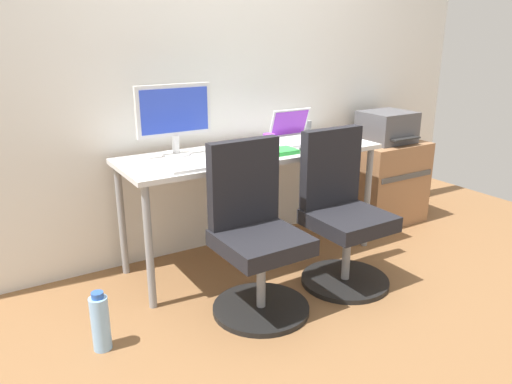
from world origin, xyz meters
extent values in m
plane|color=brown|center=(0.00, 0.00, 0.00)|extent=(5.28, 5.28, 0.00)
cube|color=white|center=(0.00, 0.38, 1.30)|extent=(4.40, 0.04, 2.60)
cube|color=silver|center=(0.00, 0.00, 0.74)|extent=(1.71, 0.59, 0.03)
cylinder|color=gray|center=(-0.81, -0.25, 0.36)|extent=(0.04, 0.04, 0.73)
cylinder|color=gray|center=(0.81, -0.25, 0.36)|extent=(0.04, 0.04, 0.73)
cylinder|color=gray|center=(-0.81, 0.25, 0.36)|extent=(0.04, 0.04, 0.73)
cylinder|color=gray|center=(0.81, 0.25, 0.36)|extent=(0.04, 0.04, 0.73)
cylinder|color=black|center=(-0.31, -0.60, 0.01)|extent=(0.54, 0.54, 0.03)
cylinder|color=gray|center=(-0.31, -0.60, 0.20)|extent=(0.05, 0.05, 0.34)
cube|color=black|center=(-0.31, -0.60, 0.41)|extent=(0.45, 0.45, 0.09)
cube|color=black|center=(-0.31, -0.42, 0.70)|extent=(0.42, 0.08, 0.48)
cylinder|color=black|center=(0.31, -0.60, 0.01)|extent=(0.54, 0.54, 0.03)
cylinder|color=gray|center=(0.31, -0.60, 0.20)|extent=(0.05, 0.05, 0.34)
cube|color=black|center=(0.31, -0.60, 0.41)|extent=(0.44, 0.44, 0.09)
cube|color=black|center=(0.31, -0.42, 0.70)|extent=(0.42, 0.07, 0.48)
cube|color=#996B47|center=(1.30, 0.09, 0.33)|extent=(0.59, 0.49, 0.65)
cube|color=#4C4C4C|center=(1.30, -0.16, 0.42)|extent=(0.53, 0.01, 0.04)
cube|color=#515156|center=(1.30, 0.09, 0.77)|extent=(0.38, 0.34, 0.24)
cube|color=#262626|center=(1.30, -0.11, 0.71)|extent=(0.27, 0.06, 0.01)
cylinder|color=#8CBFF2|center=(-1.15, -0.49, 0.14)|extent=(0.09, 0.09, 0.28)
cylinder|color=#2D59B2|center=(-1.15, -0.49, 0.30)|extent=(0.06, 0.06, 0.03)
cylinder|color=silver|center=(-0.46, 0.16, 0.76)|extent=(0.18, 0.18, 0.01)
cylinder|color=silver|center=(-0.46, 0.16, 0.82)|extent=(0.04, 0.04, 0.11)
cube|color=silver|center=(-0.46, 0.16, 1.03)|extent=(0.48, 0.03, 0.31)
cube|color=blue|center=(-0.46, 0.14, 1.03)|extent=(0.43, 0.00, 0.26)
cube|color=silver|center=(0.41, 0.02, 0.77)|extent=(0.31, 0.22, 0.02)
cube|color=silver|center=(0.41, 0.16, 0.88)|extent=(0.31, 0.08, 0.20)
cube|color=purple|center=(0.41, 0.16, 0.88)|extent=(0.28, 0.06, 0.17)
cube|color=silver|center=(-0.48, -0.22, 0.77)|extent=(0.34, 0.12, 0.02)
cube|color=#2D2D2D|center=(0.43, -0.22, 0.77)|extent=(0.34, 0.12, 0.02)
ellipsoid|color=#2D2D2D|center=(0.76, 0.06, 0.77)|extent=(0.06, 0.10, 0.03)
ellipsoid|color=#B7B7B7|center=(0.70, -0.10, 0.77)|extent=(0.06, 0.10, 0.03)
cylinder|color=purple|center=(0.14, 0.02, 0.80)|extent=(0.08, 0.08, 0.09)
cylinder|color=slate|center=(0.62, 0.24, 0.81)|extent=(0.07, 0.07, 0.10)
cube|color=green|center=(0.11, -0.16, 0.77)|extent=(0.21, 0.15, 0.03)
camera|label=1|loc=(-1.60, -2.64, 1.49)|focal=34.54mm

